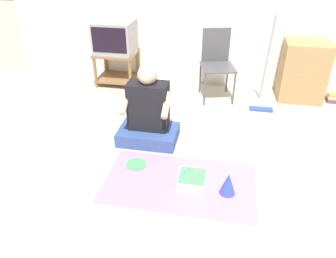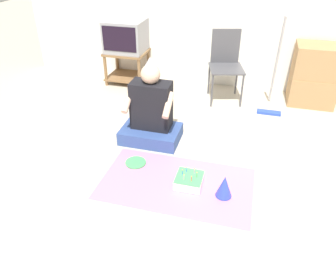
{
  "view_description": "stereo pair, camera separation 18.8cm",
  "coord_description": "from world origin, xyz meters",
  "px_view_note": "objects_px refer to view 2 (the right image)",
  "views": [
    {
      "loc": [
        -0.05,
        -2.23,
        1.87
      ],
      "look_at": [
        -0.54,
        0.28,
        0.35
      ],
      "focal_mm": 35.0,
      "sensor_mm": 36.0,
      "label": 1
    },
    {
      "loc": [
        0.13,
        -2.19,
        1.87
      ],
      "look_at": [
        -0.54,
        0.28,
        0.35
      ],
      "focal_mm": 35.0,
      "sensor_mm": 36.0,
      "label": 2
    }
  ],
  "objects_px": {
    "dust_mop": "(273,85)",
    "party_hat_blue": "(224,186)",
    "folding_chair": "(226,61)",
    "paper_plate": "(136,162)",
    "person_seated": "(151,114)",
    "birthday_cake": "(189,180)",
    "tv": "(126,36)",
    "cardboard_box_stack": "(314,75)"
  },
  "relations": [
    {
      "from": "person_seated",
      "to": "paper_plate",
      "type": "xyz_separation_m",
      "value": [
        -0.01,
        -0.47,
        -0.29
      ]
    },
    {
      "from": "tv",
      "to": "folding_chair",
      "type": "xyz_separation_m",
      "value": [
        1.41,
        -0.17,
        -0.18
      ]
    },
    {
      "from": "tv",
      "to": "dust_mop",
      "type": "relative_size",
      "value": 0.46
    },
    {
      "from": "folding_chair",
      "to": "cardboard_box_stack",
      "type": "height_order",
      "value": "folding_chair"
    },
    {
      "from": "party_hat_blue",
      "to": "paper_plate",
      "type": "relative_size",
      "value": 1.01
    },
    {
      "from": "dust_mop",
      "to": "folding_chair",
      "type": "bearing_deg",
      "value": 158.89
    },
    {
      "from": "dust_mop",
      "to": "party_hat_blue",
      "type": "bearing_deg",
      "value": -101.68
    },
    {
      "from": "tv",
      "to": "party_hat_blue",
      "type": "distance_m",
      "value": 2.74
    },
    {
      "from": "folding_chair",
      "to": "paper_plate",
      "type": "distance_m",
      "value": 1.88
    },
    {
      "from": "dust_mop",
      "to": "party_hat_blue",
      "type": "height_order",
      "value": "dust_mop"
    },
    {
      "from": "tv",
      "to": "cardboard_box_stack",
      "type": "bearing_deg",
      "value": -0.61
    },
    {
      "from": "birthday_cake",
      "to": "paper_plate",
      "type": "height_order",
      "value": "birthday_cake"
    },
    {
      "from": "birthday_cake",
      "to": "party_hat_blue",
      "type": "height_order",
      "value": "party_hat_blue"
    },
    {
      "from": "cardboard_box_stack",
      "to": "dust_mop",
      "type": "height_order",
      "value": "dust_mop"
    },
    {
      "from": "folding_chair",
      "to": "cardboard_box_stack",
      "type": "xyz_separation_m",
      "value": [
        1.1,
        0.14,
        -0.13
      ]
    },
    {
      "from": "dust_mop",
      "to": "paper_plate",
      "type": "xyz_separation_m",
      "value": [
        -1.21,
        -1.48,
        -0.32
      ]
    },
    {
      "from": "person_seated",
      "to": "paper_plate",
      "type": "distance_m",
      "value": 0.55
    },
    {
      "from": "tv",
      "to": "party_hat_blue",
      "type": "relative_size",
      "value": 2.68
    },
    {
      "from": "folding_chair",
      "to": "party_hat_blue",
      "type": "bearing_deg",
      "value": -82.67
    },
    {
      "from": "birthday_cake",
      "to": "tv",
      "type": "bearing_deg",
      "value": 123.47
    },
    {
      "from": "dust_mop",
      "to": "person_seated",
      "type": "xyz_separation_m",
      "value": [
        -1.2,
        -1.01,
        -0.03
      ]
    },
    {
      "from": "dust_mop",
      "to": "person_seated",
      "type": "height_order",
      "value": "dust_mop"
    },
    {
      "from": "party_hat_blue",
      "to": "paper_plate",
      "type": "bearing_deg",
      "value": 164.91
    },
    {
      "from": "tv",
      "to": "paper_plate",
      "type": "bearing_deg",
      "value": -66.94
    },
    {
      "from": "birthday_cake",
      "to": "dust_mop",
      "type": "bearing_deg",
      "value": 68.18
    },
    {
      "from": "folding_chair",
      "to": "party_hat_blue",
      "type": "distance_m",
      "value": 2.0
    },
    {
      "from": "cardboard_box_stack",
      "to": "person_seated",
      "type": "relative_size",
      "value": 0.84
    },
    {
      "from": "party_hat_blue",
      "to": "cardboard_box_stack",
      "type": "bearing_deg",
      "value": 67.9
    },
    {
      "from": "birthday_cake",
      "to": "party_hat_blue",
      "type": "xyz_separation_m",
      "value": [
        0.31,
        -0.06,
        0.06
      ]
    },
    {
      "from": "folding_chair",
      "to": "paper_plate",
      "type": "relative_size",
      "value": 4.44
    },
    {
      "from": "cardboard_box_stack",
      "to": "person_seated",
      "type": "height_order",
      "value": "person_seated"
    },
    {
      "from": "tv",
      "to": "paper_plate",
      "type": "height_order",
      "value": "tv"
    },
    {
      "from": "dust_mop",
      "to": "person_seated",
      "type": "bearing_deg",
      "value": -139.93
    },
    {
      "from": "tv",
      "to": "person_seated",
      "type": "bearing_deg",
      "value": -60.12
    },
    {
      "from": "cardboard_box_stack",
      "to": "birthday_cake",
      "type": "relative_size",
      "value": 3.24
    },
    {
      "from": "person_seated",
      "to": "party_hat_blue",
      "type": "distance_m",
      "value": 1.11
    },
    {
      "from": "person_seated",
      "to": "birthday_cake",
      "type": "distance_m",
      "value": 0.87
    },
    {
      "from": "cardboard_box_stack",
      "to": "party_hat_blue",
      "type": "relative_size",
      "value": 3.79
    },
    {
      "from": "folding_chair",
      "to": "party_hat_blue",
      "type": "height_order",
      "value": "folding_chair"
    },
    {
      "from": "person_seated",
      "to": "party_hat_blue",
      "type": "xyz_separation_m",
      "value": [
        0.85,
        -0.7,
        -0.19
      ]
    },
    {
      "from": "cardboard_box_stack",
      "to": "person_seated",
      "type": "xyz_separation_m",
      "value": [
        -1.69,
        -1.38,
        -0.07
      ]
    },
    {
      "from": "party_hat_blue",
      "to": "person_seated",
      "type": "bearing_deg",
      "value": 140.54
    }
  ]
}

